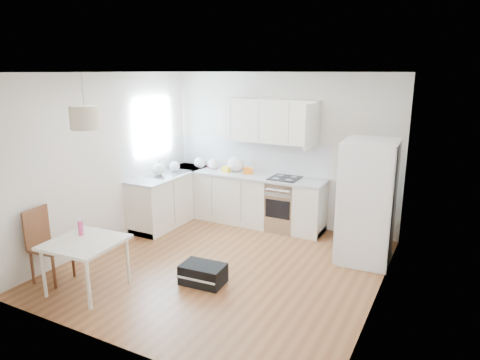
# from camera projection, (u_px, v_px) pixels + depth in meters

# --- Properties ---
(floor) EXTENTS (4.20, 4.20, 0.00)m
(floor) POSITION_uv_depth(u_px,v_px,m) (224.00, 266.00, 6.13)
(floor) COLOR brown
(floor) RESTS_ON ground
(ceiling) EXTENTS (4.20, 4.20, 0.00)m
(ceiling) POSITION_uv_depth(u_px,v_px,m) (221.00, 72.00, 5.46)
(ceiling) COLOR white
(ceiling) RESTS_ON wall_back
(wall_back) EXTENTS (4.20, 0.00, 4.20)m
(wall_back) POSITION_uv_depth(u_px,v_px,m) (281.00, 150.00, 7.60)
(wall_back) COLOR silver
(wall_back) RESTS_ON floor
(wall_left) EXTENTS (0.00, 4.20, 4.20)m
(wall_left) POSITION_uv_depth(u_px,v_px,m) (107.00, 160.00, 6.74)
(wall_left) COLOR silver
(wall_left) RESTS_ON floor
(wall_right) EXTENTS (0.00, 4.20, 4.20)m
(wall_right) POSITION_uv_depth(u_px,v_px,m) (383.00, 195.00, 4.86)
(wall_right) COLOR silver
(wall_right) RESTS_ON floor
(window_glassblock) EXTENTS (0.02, 1.00, 1.00)m
(window_glassblock) POSITION_uv_depth(u_px,v_px,m) (153.00, 127.00, 7.62)
(window_glassblock) COLOR #BFE0F9
(window_glassblock) RESTS_ON wall_left
(cabinets_back) EXTENTS (3.00, 0.60, 0.88)m
(cabinets_back) POSITION_uv_depth(u_px,v_px,m) (244.00, 199.00, 7.84)
(cabinets_back) COLOR white
(cabinets_back) RESTS_ON floor
(cabinets_left) EXTENTS (0.60, 1.80, 0.88)m
(cabinets_left) POSITION_uv_depth(u_px,v_px,m) (171.00, 198.00, 7.86)
(cabinets_left) COLOR white
(cabinets_left) RESTS_ON floor
(counter_back) EXTENTS (3.02, 0.64, 0.04)m
(counter_back) POSITION_uv_depth(u_px,v_px,m) (244.00, 174.00, 7.72)
(counter_back) COLOR #A4A7A9
(counter_back) RESTS_ON cabinets_back
(counter_left) EXTENTS (0.64, 1.82, 0.04)m
(counter_left) POSITION_uv_depth(u_px,v_px,m) (170.00, 174.00, 7.75)
(counter_left) COLOR #A4A7A9
(counter_left) RESTS_ON cabinets_left
(backsplash_back) EXTENTS (3.00, 0.01, 0.58)m
(backsplash_back) POSITION_uv_depth(u_px,v_px,m) (251.00, 155.00, 7.90)
(backsplash_back) COLOR white
(backsplash_back) RESTS_ON wall_back
(backsplash_left) EXTENTS (0.01, 1.80, 0.58)m
(backsplash_left) POSITION_uv_depth(u_px,v_px,m) (156.00, 156.00, 7.80)
(backsplash_left) COLOR white
(backsplash_left) RESTS_ON wall_left
(upper_cabinets) EXTENTS (1.70, 0.32, 0.75)m
(upper_cabinets) POSITION_uv_depth(u_px,v_px,m) (270.00, 121.00, 7.40)
(upper_cabinets) COLOR white
(upper_cabinets) RESTS_ON wall_back
(range_oven) EXTENTS (0.50, 0.61, 0.88)m
(range_oven) POSITION_uv_depth(u_px,v_px,m) (284.00, 205.00, 7.48)
(range_oven) COLOR #B4B7B9
(range_oven) RESTS_ON floor
(sink) EXTENTS (0.50, 0.80, 0.16)m
(sink) POSITION_uv_depth(u_px,v_px,m) (168.00, 174.00, 7.70)
(sink) COLOR #B4B7B9
(sink) RESTS_ON counter_left
(refrigerator) EXTENTS (0.91, 0.94, 1.78)m
(refrigerator) POSITION_uv_depth(u_px,v_px,m) (369.00, 201.00, 6.17)
(refrigerator) COLOR white
(refrigerator) RESTS_ON floor
(dining_table) EXTENTS (0.90, 0.90, 0.67)m
(dining_table) POSITION_uv_depth(u_px,v_px,m) (85.00, 246.00, 5.33)
(dining_table) COLOR beige
(dining_table) RESTS_ON floor
(dining_chair) EXTENTS (0.47, 0.47, 0.99)m
(dining_chair) POSITION_uv_depth(u_px,v_px,m) (51.00, 246.00, 5.60)
(dining_chair) COLOR #4F2917
(dining_chair) RESTS_ON floor
(drink_bottle) EXTENTS (0.07, 0.07, 0.23)m
(drink_bottle) POSITION_uv_depth(u_px,v_px,m) (81.00, 227.00, 5.48)
(drink_bottle) COLOR #E03E82
(drink_bottle) RESTS_ON dining_table
(gym_bag) EXTENTS (0.59, 0.41, 0.26)m
(gym_bag) POSITION_uv_depth(u_px,v_px,m) (203.00, 274.00, 5.61)
(gym_bag) COLOR black
(gym_bag) RESTS_ON floor
(pendant_lamp) EXTENTS (0.46, 0.46, 0.28)m
(pendant_lamp) POSITION_uv_depth(u_px,v_px,m) (85.00, 118.00, 5.07)
(pendant_lamp) COLOR beige
(pendant_lamp) RESTS_ON ceiling
(grocery_bag_a) EXTENTS (0.23, 0.19, 0.20)m
(grocery_bag_a) POSITION_uv_depth(u_px,v_px,m) (200.00, 163.00, 8.12)
(grocery_bag_a) COLOR white
(grocery_bag_a) RESTS_ON counter_back
(grocery_bag_b) EXTENTS (0.22, 0.19, 0.20)m
(grocery_bag_b) POSITION_uv_depth(u_px,v_px,m) (213.00, 164.00, 8.03)
(grocery_bag_b) COLOR white
(grocery_bag_b) RESTS_ON counter_back
(grocery_bag_c) EXTENTS (0.31, 0.27, 0.28)m
(grocery_bag_c) POSITION_uv_depth(u_px,v_px,m) (236.00, 164.00, 7.82)
(grocery_bag_c) COLOR white
(grocery_bag_c) RESTS_ON counter_back
(grocery_bag_d) EXTENTS (0.20, 0.17, 0.18)m
(grocery_bag_d) POSITION_uv_depth(u_px,v_px,m) (175.00, 166.00, 7.88)
(grocery_bag_d) COLOR white
(grocery_bag_d) RESTS_ON counter_back
(grocery_bag_e) EXTENTS (0.24, 0.21, 0.22)m
(grocery_bag_e) POSITION_uv_depth(u_px,v_px,m) (159.00, 169.00, 7.55)
(grocery_bag_e) COLOR white
(grocery_bag_e) RESTS_ON counter_left
(snack_orange) EXTENTS (0.20, 0.16, 0.12)m
(snack_orange) POSITION_uv_depth(u_px,v_px,m) (248.00, 171.00, 7.67)
(snack_orange) COLOR orange
(snack_orange) RESTS_ON counter_back
(snack_yellow) EXTENTS (0.17, 0.13, 0.10)m
(snack_yellow) POSITION_uv_depth(u_px,v_px,m) (226.00, 169.00, 7.80)
(snack_yellow) COLOR yellow
(snack_yellow) RESTS_ON counter_back
(snack_red) EXTENTS (0.16, 0.10, 0.10)m
(snack_red) POSITION_uv_depth(u_px,v_px,m) (212.00, 166.00, 8.10)
(snack_red) COLOR red
(snack_red) RESTS_ON counter_back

